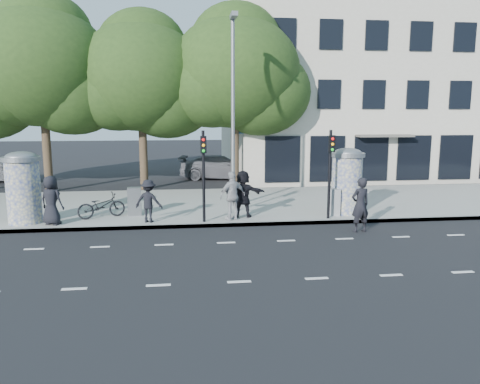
{
  "coord_description": "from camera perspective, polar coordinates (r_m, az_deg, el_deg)",
  "views": [
    {
      "loc": [
        -1.32,
        -13.3,
        4.19
      ],
      "look_at": [
        0.71,
        3.5,
        1.31
      ],
      "focal_mm": 35.0,
      "sensor_mm": 36.0,
      "label": 1
    }
  ],
  "objects": [
    {
      "name": "ped_e",
      "position": [
        17.71,
        -0.91,
        -0.47
      ],
      "size": [
        1.25,
        1.02,
        1.86
      ],
      "primitive_type": "imported",
      "rotation": [
        0.0,
        0.0,
        3.57
      ],
      "color": "#9C9C9F",
      "rests_on": "sidewalk"
    },
    {
      "name": "building",
      "position": [
        35.9,
        15.23,
        12.2
      ],
      "size": [
        20.3,
        15.85,
        12.0
      ],
      "color": "#BCB09D",
      "rests_on": "ground"
    },
    {
      "name": "ad_column_left",
      "position": [
        18.93,
        -24.92,
        0.69
      ],
      "size": [
        1.36,
        1.36,
        2.65
      ],
      "color": "beige",
      "rests_on": "sidewalk"
    },
    {
      "name": "ad_column_right",
      "position": [
        19.33,
        12.89,
        1.52
      ],
      "size": [
        1.36,
        1.36,
        2.65
      ],
      "color": "beige",
      "rests_on": "sidewalk"
    },
    {
      "name": "ped_d",
      "position": [
        17.69,
        -11.08,
        -1.09
      ],
      "size": [
        1.16,
        0.87,
        1.6
      ],
      "primitive_type": "imported",
      "rotation": [
        0.0,
        0.0,
        2.85
      ],
      "color": "black",
      "rests_on": "sidewalk"
    },
    {
      "name": "traffic_pole_far",
      "position": [
        18.07,
        10.95,
        3.25
      ],
      "size": [
        0.22,
        0.31,
        3.4
      ],
      "color": "black",
      "rests_on": "sidewalk"
    },
    {
      "name": "lane_dash_far",
      "position": [
        15.34,
        -1.71,
        -6.19
      ],
      "size": [
        32.0,
        0.12,
        0.01
      ],
      "primitive_type": "cube",
      "color": "silver",
      "rests_on": "ground"
    },
    {
      "name": "tree_mid_left",
      "position": [
        26.88,
        -23.08,
        13.83
      ],
      "size": [
        7.2,
        7.2,
        9.57
      ],
      "color": "#38281C",
      "rests_on": "ground"
    },
    {
      "name": "street_lamp",
      "position": [
        20.05,
        -0.85,
        11.37
      ],
      "size": [
        0.25,
        0.93,
        8.0
      ],
      "color": "slate",
      "rests_on": "sidewalk"
    },
    {
      "name": "tree_near_left",
      "position": [
        26.16,
        -12.01,
        13.55
      ],
      "size": [
        6.8,
        6.8,
        8.97
      ],
      "color": "#38281C",
      "rests_on": "ground"
    },
    {
      "name": "bicycle",
      "position": [
        18.91,
        -16.55,
        -1.61
      ],
      "size": [
        1.31,
        1.93,
        0.96
      ],
      "primitive_type": "imported",
      "rotation": [
        0.0,
        0.0,
        1.98
      ],
      "color": "black",
      "rests_on": "sidewalk"
    },
    {
      "name": "cabinet_left",
      "position": [
        19.09,
        -12.74,
        -1.11
      ],
      "size": [
        0.56,
        0.42,
        1.11
      ],
      "primitive_type": "cube",
      "rotation": [
        0.0,
        0.0,
        0.07
      ],
      "color": "slate",
      "rests_on": "sidewalk"
    },
    {
      "name": "cabinet_right",
      "position": [
        18.95,
        11.4,
        -1.2
      ],
      "size": [
        0.61,
        0.53,
        1.07
      ],
      "primitive_type": "cube",
      "rotation": [
        0.0,
        0.0,
        -0.35
      ],
      "color": "gray",
      "rests_on": "sidewalk"
    },
    {
      "name": "lane_dash_near",
      "position": [
        11.94,
        -0.11,
        -10.89
      ],
      "size": [
        32.0,
        0.12,
        0.01
      ],
      "primitive_type": "cube",
      "color": "silver",
      "rests_on": "ground"
    },
    {
      "name": "ped_f",
      "position": [
        18.17,
        0.36,
        -0.22
      ],
      "size": [
        1.79,
        0.87,
        1.85
      ],
      "primitive_type": "imported",
      "rotation": [
        0.0,
        0.0,
        2.99
      ],
      "color": "black",
      "rests_on": "sidewalk"
    },
    {
      "name": "traffic_pole_near",
      "position": [
        17.22,
        -4.47,
        3.09
      ],
      "size": [
        0.22,
        0.31,
        3.4
      ],
      "color": "black",
      "rests_on": "sidewalk"
    },
    {
      "name": "ground",
      "position": [
        14.01,
        -1.18,
        -7.76
      ],
      "size": [
        120.0,
        120.0,
        0.0
      ],
      "primitive_type": "plane",
      "color": "black",
      "rests_on": "ground"
    },
    {
      "name": "sidewalk",
      "position": [
        21.24,
        -3.21,
        -1.53
      ],
      "size": [
        40.0,
        8.0,
        0.15
      ],
      "primitive_type": "cube",
      "color": "gray",
      "rests_on": "ground"
    },
    {
      "name": "car_left",
      "position": [
        32.21,
        -27.08,
        2.38
      ],
      "size": [
        2.62,
        4.42,
        1.41
      ],
      "primitive_type": "imported",
      "rotation": [
        0.0,
        0.0,
        1.32
      ],
      "color": "slate",
      "rests_on": "ground"
    },
    {
      "name": "ped_a",
      "position": [
        18.28,
        -22.02,
        -0.95
      ],
      "size": [
        1.04,
        0.88,
        1.8
      ],
      "primitive_type": "imported",
      "rotation": [
        0.0,
        0.0,
        2.73
      ],
      "color": "black",
      "rests_on": "sidewalk"
    },
    {
      "name": "man_road",
      "position": [
        17.04,
        14.45,
        -1.53
      ],
      "size": [
        0.8,
        0.62,
        1.95
      ],
      "primitive_type": "imported",
      "rotation": [
        0.0,
        0.0,
        3.37
      ],
      "color": "black",
      "rests_on": "ground"
    },
    {
      "name": "car_right",
      "position": [
        29.92,
        -2.46,
        3.03
      ],
      "size": [
        2.96,
        5.41,
        1.49
      ],
      "primitive_type": "imported",
      "rotation": [
        0.0,
        0.0,
        1.39
      ],
      "color": "slate",
      "rests_on": "ground"
    },
    {
      "name": "curb",
      "position": [
        17.39,
        -2.36,
        -4.04
      ],
      "size": [
        40.0,
        0.1,
        0.16
      ],
      "primitive_type": "cube",
      "color": "slate",
      "rests_on": "ground"
    },
    {
      "name": "tree_center",
      "position": [
        25.84,
        -0.64,
        14.36
      ],
      "size": [
        7.0,
        7.0,
        9.3
      ],
      "color": "#38281C",
      "rests_on": "ground"
    }
  ]
}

